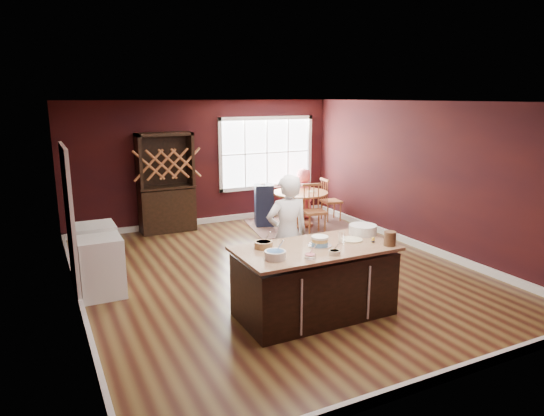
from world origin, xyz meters
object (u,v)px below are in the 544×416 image
(layer_cake, at_px, (320,241))
(dryer, at_px, (95,253))
(chair_south, at_px, (314,210))
(chair_north, at_px, (295,197))
(high_chair, at_px, (264,204))
(seated_woman, at_px, (303,194))
(kitchen_island, at_px, (314,283))
(baker, at_px, (287,235))
(hutch, at_px, (166,183))
(chair_east, at_px, (331,199))
(washer, at_px, (101,267))
(dining_table, at_px, (300,202))
(toddler, at_px, (262,189))

(layer_cake, xyz_separation_m, dryer, (-2.45, 2.49, -0.54))
(chair_south, height_order, dryer, chair_south)
(chair_north, relative_size, high_chair, 0.98)
(seated_woman, bearing_deg, kitchen_island, 52.22)
(baker, relative_size, hutch, 0.84)
(chair_north, relative_size, dryer, 1.05)
(chair_east, relative_size, seated_woman, 0.84)
(hutch, height_order, dryer, hutch)
(chair_north, bearing_deg, seated_woman, 74.25)
(chair_north, xyz_separation_m, washer, (-4.69, -2.80, -0.04))
(high_chair, bearing_deg, seated_woman, 24.39)
(washer, bearing_deg, dryer, 90.00)
(hutch, bearing_deg, dryer, -126.62)
(chair_north, distance_m, dryer, 5.16)
(kitchen_island, height_order, chair_south, chair_south)
(chair_south, xyz_separation_m, washer, (-4.33, -1.35, -0.09))
(washer, height_order, dryer, dryer)
(dining_table, distance_m, high_chair, 0.79)
(seated_woman, relative_size, washer, 1.38)
(chair_south, relative_size, dryer, 1.17)
(chair_south, bearing_deg, dining_table, 93.39)
(chair_east, xyz_separation_m, high_chair, (-1.56, 0.28, -0.02))
(kitchen_island, distance_m, chair_south, 3.76)
(kitchen_island, bearing_deg, toddler, 73.32)
(layer_cake, height_order, dryer, layer_cake)
(layer_cake, height_order, chair_south, chair_south)
(chair_south, xyz_separation_m, hutch, (-2.62, 1.59, 0.51))
(chair_south, xyz_separation_m, dryer, (-4.33, -0.71, -0.08))
(high_chair, xyz_separation_m, toddler, (-0.04, 0.01, 0.33))
(kitchen_island, relative_size, chair_north, 2.15)
(toddler, bearing_deg, hutch, 165.89)
(baker, relative_size, chair_north, 1.84)
(chair_north, bearing_deg, washer, -2.51)
(baker, relative_size, dryer, 1.94)
(toddler, bearing_deg, chair_east, -10.35)
(baker, relative_size, layer_cake, 5.67)
(layer_cake, xyz_separation_m, chair_east, (2.82, 4.00, -0.49))
(layer_cake, distance_m, toddler, 4.47)
(layer_cake, bearing_deg, seated_woman, 62.25)
(layer_cake, relative_size, chair_north, 0.32)
(chair_east, xyz_separation_m, hutch, (-3.56, 0.78, 0.53))
(kitchen_island, distance_m, high_chair, 4.50)
(baker, bearing_deg, washer, -19.20)
(chair_north, bearing_deg, toddler, -14.28)
(dining_table, height_order, chair_south, chair_south)
(hutch, bearing_deg, toddler, -14.11)
(chair_east, distance_m, toddler, 1.66)
(baker, bearing_deg, toddler, -105.08)
(washer, bearing_deg, hutch, 59.83)
(hutch, bearing_deg, layer_cake, -81.19)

